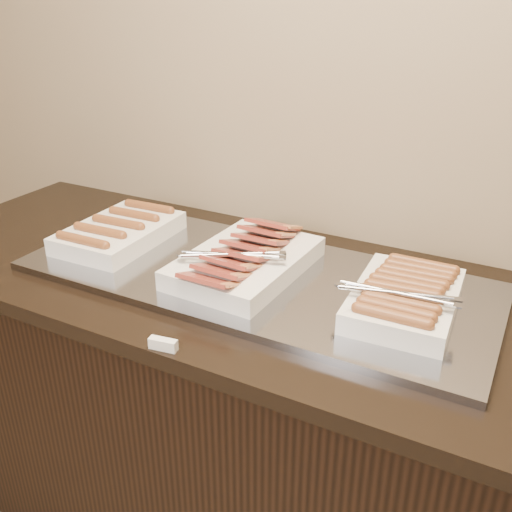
{
  "coord_description": "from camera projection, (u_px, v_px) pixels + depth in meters",
  "views": [
    {
      "loc": [
        0.63,
        0.99,
        1.58
      ],
      "look_at": [
        0.03,
        2.13,
        0.97
      ],
      "focal_mm": 40.0,
      "sensor_mm": 36.0,
      "label": 1
    }
  ],
  "objects": [
    {
      "name": "counter",
      "position": [
        248.0,
        414.0,
        1.66
      ],
      "size": [
        2.06,
        0.76,
        0.9
      ],
      "color": "black",
      "rests_on": "ground"
    },
    {
      "name": "warming_tray",
      "position": [
        254.0,
        277.0,
        1.46
      ],
      "size": [
        1.2,
        0.5,
        0.02
      ],
      "primitive_type": "cube",
      "color": "#8F929C",
      "rests_on": "counter"
    },
    {
      "name": "dish_left",
      "position": [
        119.0,
        232.0,
        1.63
      ],
      "size": [
        0.24,
        0.35,
        0.07
      ],
      "rotation": [
        0.0,
        0.0,
        0.02
      ],
      "color": "white",
      "rests_on": "warming_tray"
    },
    {
      "name": "dish_center",
      "position": [
        245.0,
        260.0,
        1.45
      ],
      "size": [
        0.28,
        0.42,
        0.09
      ],
      "rotation": [
        0.0,
        0.0,
        -0.04
      ],
      "color": "white",
      "rests_on": "warming_tray"
    },
    {
      "name": "dish_right",
      "position": [
        405.0,
        297.0,
        1.27
      ],
      "size": [
        0.27,
        0.34,
        0.08
      ],
      "rotation": [
        0.0,
        0.0,
        0.05
      ],
      "color": "white",
      "rests_on": "warming_tray"
    },
    {
      "name": "label_holder",
      "position": [
        163.0,
        344.0,
        1.18
      ],
      "size": [
        0.06,
        0.03,
        0.02
      ],
      "primitive_type": "cube",
      "rotation": [
        0.0,
        0.0,
        0.16
      ],
      "color": "white",
      "rests_on": "counter"
    }
  ]
}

